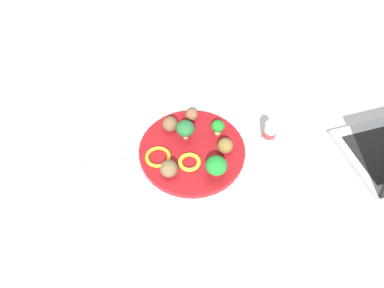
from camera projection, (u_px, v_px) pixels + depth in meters
ground_plane at (192, 152)px, 0.92m from camera, size 4.00×4.00×0.00m
plate at (192, 151)px, 0.91m from camera, size 0.28×0.28×0.02m
broccoli_floret_far_rim at (185, 129)px, 0.90m from camera, size 0.05×0.05×0.06m
broccoli_floret_mid_left at (218, 127)px, 0.92m from camera, size 0.04×0.04×0.04m
broccoli_floret_back_left at (216, 166)px, 0.83m from camera, size 0.05×0.05×0.06m
meatball_near_rim at (225, 146)px, 0.88m from camera, size 0.04×0.04×0.04m
meatball_back_right at (170, 124)px, 0.93m from camera, size 0.04×0.04×0.04m
meatball_center at (169, 169)px, 0.84m from camera, size 0.04×0.04×0.04m
meatball_far_rim at (192, 114)px, 0.96m from camera, size 0.04×0.04×0.04m
pepper_ring_far_rim at (190, 162)px, 0.87m from camera, size 0.08×0.08×0.01m
pepper_ring_back_right at (158, 157)px, 0.88m from camera, size 0.09×0.09×0.01m
napkin at (99, 160)px, 0.90m from camera, size 0.17×0.13×0.01m
fork at (96, 165)px, 0.88m from camera, size 0.12×0.02×0.01m
knife at (96, 154)px, 0.90m from camera, size 0.15×0.02×0.01m
yogurt_bottle at (270, 132)px, 0.91m from camera, size 0.03×0.03×0.08m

